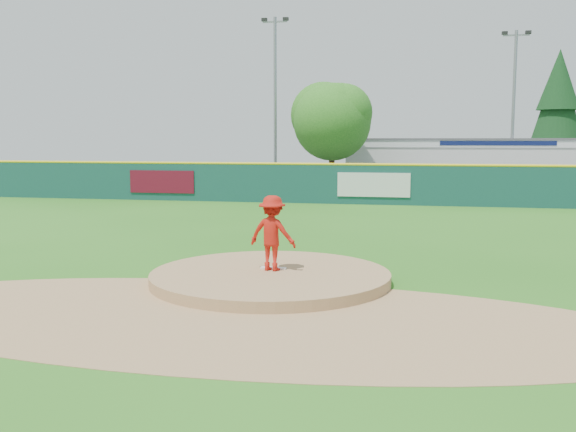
% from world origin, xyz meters
% --- Properties ---
extents(ground, '(120.00, 120.00, 0.00)m').
position_xyz_m(ground, '(0.00, 0.00, 0.00)').
color(ground, '#286B19').
rests_on(ground, ground).
extents(pitchers_mound, '(5.50, 5.50, 0.50)m').
position_xyz_m(pitchers_mound, '(0.00, 0.00, 0.00)').
color(pitchers_mound, '#9E774C').
rests_on(pitchers_mound, ground).
extents(pitching_rubber, '(0.60, 0.15, 0.04)m').
position_xyz_m(pitching_rubber, '(0.00, 0.30, 0.27)').
color(pitching_rubber, white).
rests_on(pitching_rubber, pitchers_mound).
extents(infield_dirt_arc, '(15.40, 15.40, 0.01)m').
position_xyz_m(infield_dirt_arc, '(0.00, -3.00, 0.01)').
color(infield_dirt_arc, '#9E774C').
rests_on(infield_dirt_arc, ground).
extents(parking_lot, '(44.00, 16.00, 0.02)m').
position_xyz_m(parking_lot, '(0.00, 27.00, 0.01)').
color(parking_lot, '#38383A').
rests_on(parking_lot, ground).
extents(pitcher, '(1.24, 0.87, 1.74)m').
position_xyz_m(pitcher, '(0.01, 0.17, 1.12)').
color(pitcher, '#B4190F').
rests_on(pitcher, pitchers_mound).
extents(van, '(4.90, 2.37, 1.35)m').
position_xyz_m(van, '(-1.67, 21.67, 0.69)').
color(van, silver).
rests_on(van, parking_lot).
extents(pool_building_grp, '(15.20, 8.20, 3.31)m').
position_xyz_m(pool_building_grp, '(6.00, 31.99, 1.66)').
color(pool_building_grp, silver).
rests_on(pool_building_grp, ground).
extents(fence_banners, '(14.81, 0.04, 1.20)m').
position_xyz_m(fence_banners, '(-4.54, 17.92, 1.00)').
color(fence_banners, maroon).
rests_on(fence_banners, ground).
extents(playground_slide, '(0.94, 2.65, 1.46)m').
position_xyz_m(playground_slide, '(-13.25, 24.16, 0.74)').
color(playground_slide, '#1B2AE9').
rests_on(playground_slide, ground).
extents(outfield_fence, '(40.00, 0.14, 2.07)m').
position_xyz_m(outfield_fence, '(0.00, 18.00, 1.09)').
color(outfield_fence, '#14423D').
rests_on(outfield_fence, ground).
extents(deciduous_tree, '(5.60, 5.60, 7.36)m').
position_xyz_m(deciduous_tree, '(-2.00, 25.00, 4.55)').
color(deciduous_tree, '#382314').
rests_on(deciduous_tree, ground).
extents(conifer_tree, '(4.40, 4.40, 9.50)m').
position_xyz_m(conifer_tree, '(13.00, 36.00, 5.54)').
color(conifer_tree, '#382314').
rests_on(conifer_tree, ground).
extents(light_pole_left, '(1.75, 0.25, 11.00)m').
position_xyz_m(light_pole_left, '(-6.00, 27.00, 6.05)').
color(light_pole_left, gray).
rests_on(light_pole_left, ground).
extents(light_pole_right, '(1.75, 0.25, 10.00)m').
position_xyz_m(light_pole_right, '(9.00, 29.00, 5.54)').
color(light_pole_right, gray).
rests_on(light_pole_right, ground).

